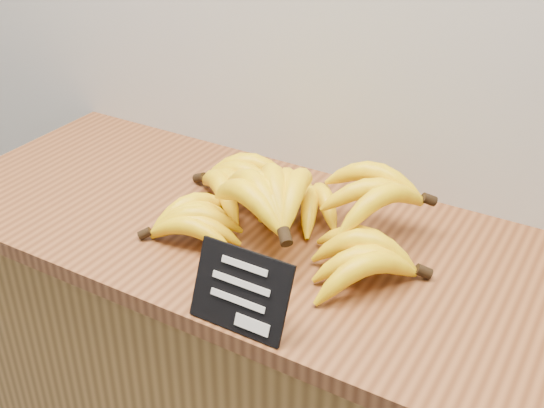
{
  "coord_description": "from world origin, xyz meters",
  "views": [
    {
      "loc": [
        0.55,
        1.87,
        1.59
      ],
      "look_at": [
        0.06,
        2.7,
        1.02
      ],
      "focal_mm": 45.0,
      "sensor_mm": 36.0,
      "label": 1
    }
  ],
  "objects": [
    {
      "name": "counter_top",
      "position": [
        0.06,
        2.75,
        0.92
      ],
      "size": [
        1.38,
        0.54,
        0.03
      ],
      "primitive_type": "cube",
      "color": "brown",
      "rests_on": "counter"
    },
    {
      "name": "chalkboard_sign",
      "position": [
        0.12,
        2.51,
        0.99
      ],
      "size": [
        0.15,
        0.05,
        0.11
      ],
      "primitive_type": "cube",
      "rotation": [
        -0.4,
        0.0,
        0.0
      ],
      "color": "black",
      "rests_on": "counter_top"
    },
    {
      "name": "banana_pile",
      "position": [
        0.07,
        2.76,
        0.99
      ],
      "size": [
        0.52,
        0.36,
        0.13
      ],
      "color": "yellow",
      "rests_on": "counter_top"
    }
  ]
}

